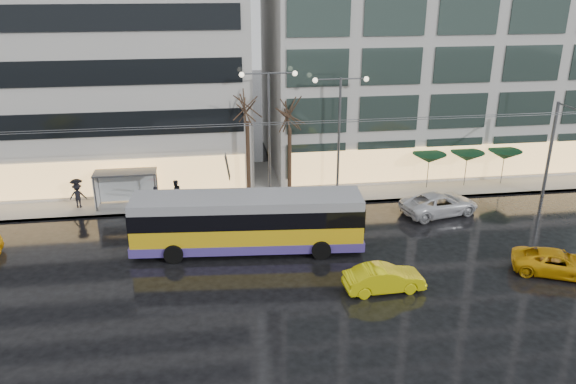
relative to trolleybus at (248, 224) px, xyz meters
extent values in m
plane|color=black|center=(0.20, -2.85, -1.67)|extent=(140.00, 140.00, 0.00)
cube|color=gray|center=(2.20, 11.15, -1.60)|extent=(80.00, 10.00, 0.15)
cube|color=slate|center=(2.20, 6.20, -1.60)|extent=(80.00, 0.10, 0.15)
cube|color=#B8B5B0|center=(-15.80, 16.15, 9.48)|extent=(34.00, 14.00, 22.00)
cube|color=#B8B5B0|center=(19.20, 16.15, 10.98)|extent=(32.00, 14.00, 25.00)
cube|color=gold|center=(0.00, 0.00, -0.52)|extent=(13.38, 3.86, 1.65)
cube|color=#473789|center=(0.00, 0.00, -1.07)|extent=(13.42, 3.90, 0.55)
cube|color=black|center=(0.00, 0.00, 0.69)|extent=(13.40, 3.88, 0.99)
cube|color=gray|center=(0.00, 0.00, 1.46)|extent=(13.38, 3.86, 0.55)
cube|color=black|center=(6.60, -0.56, 0.53)|extent=(0.28, 2.52, 1.43)
cube|color=black|center=(-6.60, 0.56, 0.53)|extent=(0.28, 2.52, 1.43)
cylinder|color=black|center=(4.28, 1.01, -1.12)|extent=(1.13, 0.48, 1.10)
cylinder|color=black|center=(4.05, -1.72, -1.12)|extent=(1.13, 0.48, 1.10)
cylinder|color=black|center=(-4.04, 1.72, -1.12)|extent=(1.13, 0.48, 1.10)
cylinder|color=black|center=(-4.28, -1.01, -1.12)|extent=(1.13, 0.48, 1.10)
cylinder|color=#595B60|center=(-1.01, 1.13, 3.06)|extent=(0.41, 4.08, 2.89)
cylinder|color=#595B60|center=(-0.96, 1.68, 3.06)|extent=(0.41, 4.08, 2.89)
cylinder|color=#595B60|center=(22.20, 5.65, 1.83)|extent=(0.24, 0.24, 7.00)
cylinder|color=#595B60|center=(1.20, 2.90, 5.13)|extent=(42.00, 0.04, 0.04)
cylinder|color=#595B60|center=(1.20, 3.40, 5.13)|extent=(42.00, 0.04, 0.04)
cube|color=#595B60|center=(-7.80, 7.65, 0.93)|extent=(4.20, 1.60, 0.12)
cube|color=silver|center=(-7.80, 8.35, -0.32)|extent=(4.00, 0.05, 2.20)
cube|color=white|center=(-9.85, 7.65, -0.32)|extent=(0.10, 1.40, 2.20)
cylinder|color=#595B60|center=(-9.80, 6.95, -0.32)|extent=(0.10, 0.10, 2.40)
cylinder|color=#595B60|center=(-9.80, 8.35, -0.32)|extent=(0.10, 0.10, 2.40)
cylinder|color=#595B60|center=(-5.80, 6.95, -0.32)|extent=(0.10, 0.10, 2.40)
cylinder|color=#595B60|center=(-5.80, 8.35, -0.32)|extent=(0.10, 0.10, 2.40)
cylinder|color=#595B60|center=(2.20, 7.95, 2.98)|extent=(0.18, 0.18, 9.00)
cylinder|color=#595B60|center=(1.30, 7.95, 7.38)|extent=(1.80, 0.10, 0.10)
cylinder|color=#595B60|center=(3.10, 7.95, 7.38)|extent=(1.80, 0.10, 0.10)
sphere|color=#FFF2CC|center=(0.40, 7.95, 7.33)|extent=(0.36, 0.36, 0.36)
sphere|color=#FFF2CC|center=(4.00, 7.95, 7.33)|extent=(0.36, 0.36, 0.36)
cylinder|color=#595B60|center=(7.20, 7.95, 2.73)|extent=(0.18, 0.18, 8.50)
cylinder|color=#595B60|center=(6.30, 7.95, 6.88)|extent=(1.80, 0.10, 0.10)
cylinder|color=#595B60|center=(8.10, 7.95, 6.88)|extent=(1.80, 0.10, 0.10)
sphere|color=#FFF2CC|center=(5.40, 7.95, 6.83)|extent=(0.36, 0.36, 0.36)
sphere|color=#FFF2CC|center=(9.00, 7.95, 6.83)|extent=(0.36, 0.36, 0.36)
cylinder|color=black|center=(0.70, 8.15, 1.28)|extent=(0.28, 0.28, 5.60)
cylinder|color=black|center=(3.70, 8.35, 0.93)|extent=(0.28, 0.28, 4.90)
cylinder|color=#595B60|center=(14.20, 8.15, -0.42)|extent=(0.06, 0.06, 2.20)
cone|color=black|center=(14.20, 8.15, 0.78)|extent=(2.50, 2.50, 0.70)
cylinder|color=#595B60|center=(17.20, 8.15, -0.42)|extent=(0.06, 0.06, 2.20)
cone|color=black|center=(17.20, 8.15, 0.78)|extent=(2.50, 2.50, 0.70)
cylinder|color=#595B60|center=(20.20, 8.15, -0.42)|extent=(0.06, 0.06, 2.20)
cone|color=black|center=(20.20, 8.15, 0.78)|extent=(2.50, 2.50, 0.70)
imported|color=yellow|center=(6.55, -5.58, -0.99)|extent=(4.22, 1.65, 1.37)
imported|color=#DD9C0B|center=(16.39, -5.25, -1.02)|extent=(5.16, 3.91, 1.30)
imported|color=silver|center=(13.26, 3.50, -0.93)|extent=(5.77, 3.57, 1.49)
imported|color=black|center=(-5.82, 6.99, -0.73)|extent=(0.66, 0.52, 1.59)
imported|color=#CE446B|center=(-5.82, 6.99, 0.23)|extent=(1.19, 1.20, 0.88)
imported|color=black|center=(-4.48, 7.33, -0.61)|extent=(1.11, 1.03, 1.83)
imported|color=black|center=(-11.13, 7.82, -0.64)|extent=(1.16, 0.70, 1.76)
imported|color=black|center=(-11.13, 7.82, 0.23)|extent=(0.85, 0.85, 0.72)
camera|label=1|loc=(-1.93, -29.81, 13.53)|focal=35.00mm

